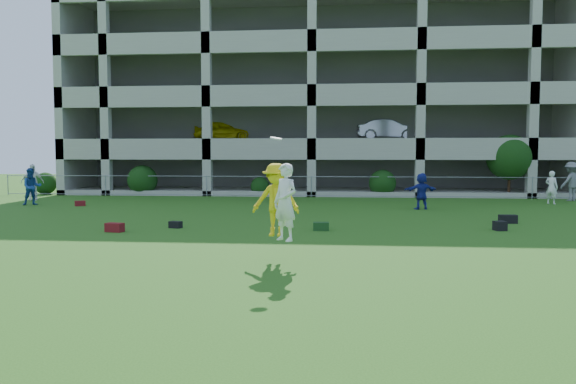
# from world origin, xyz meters

# --- Properties ---
(ground) EXTENTS (100.00, 100.00, 0.00)m
(ground) POSITION_xyz_m (0.00, 0.00, 0.00)
(ground) COLOR #235114
(ground) RESTS_ON ground
(bystander_a) EXTENTS (1.08, 1.03, 1.76)m
(bystander_a) POSITION_xyz_m (-12.98, 12.87, 0.88)
(bystander_a) COLOR navy
(bystander_a) RESTS_ON ground
(bystander_b) EXTENTS (1.20, 0.91, 1.89)m
(bystander_b) POSITION_xyz_m (-14.50, 15.58, 0.95)
(bystander_b) COLOR white
(bystander_b) RESTS_ON ground
(bystander_c) EXTENTS (1.12, 1.10, 1.95)m
(bystander_c) POSITION_xyz_m (-1.59, 15.85, 0.97)
(bystander_c) COLOR gray
(bystander_c) RESTS_ON ground
(bystander_d) EXTENTS (1.56, 0.85, 1.60)m
(bystander_d) POSITION_xyz_m (5.19, 12.63, 0.80)
(bystander_d) COLOR navy
(bystander_d) RESTS_ON ground
(bystander_e) EXTENTS (0.70, 0.68, 1.61)m
(bystander_e) POSITION_xyz_m (11.86, 15.84, 0.81)
(bystander_e) COLOR white
(bystander_e) RESTS_ON ground
(bystander_f) EXTENTS (1.51, 1.27, 2.02)m
(bystander_f) POSITION_xyz_m (13.52, 17.76, 1.01)
(bystander_f) COLOR slate
(bystander_f) RESTS_ON ground
(bag_red_a) EXTENTS (0.60, 0.41, 0.28)m
(bag_red_a) POSITION_xyz_m (-5.45, 4.49, 0.14)
(bag_red_a) COLOR #560E0F
(bag_red_a) RESTS_ON ground
(bag_black_b) EXTENTS (0.46, 0.36, 0.22)m
(bag_black_b) POSITION_xyz_m (-3.81, 5.57, 0.11)
(bag_black_b) COLOR black
(bag_black_b) RESTS_ON ground
(bag_green_c) EXTENTS (0.52, 0.38, 0.26)m
(bag_green_c) POSITION_xyz_m (1.02, 5.45, 0.13)
(bag_green_c) COLOR #153A18
(bag_green_c) RESTS_ON ground
(crate_d) EXTENTS (0.42, 0.42, 0.30)m
(crate_d) POSITION_xyz_m (6.73, 5.95, 0.15)
(crate_d) COLOR black
(crate_d) RESTS_ON ground
(bag_black_e) EXTENTS (0.61, 0.33, 0.30)m
(bag_black_e) POSITION_xyz_m (7.53, 7.86, 0.15)
(bag_black_e) COLOR black
(bag_black_e) RESTS_ON ground
(bag_red_f) EXTENTS (0.53, 0.48, 0.24)m
(bag_red_f) POSITION_xyz_m (-10.52, 12.68, 0.12)
(bag_red_f) COLOR #5E1013
(bag_red_f) RESTS_ON ground
(bag_green_g) EXTENTS (0.58, 0.53, 0.25)m
(bag_green_g) POSITION_xyz_m (-0.65, 10.63, 0.12)
(bag_green_g) COLOR #163513
(bag_green_g) RESTS_ON ground
(frisbee_contest) EXTENTS (1.23, 1.36, 2.32)m
(frisbee_contest) POSITION_xyz_m (0.21, 0.31, 1.40)
(frisbee_contest) COLOR yellow
(frisbee_contest) RESTS_ON ground
(parking_garage) EXTENTS (30.00, 14.00, 12.00)m
(parking_garage) POSITION_xyz_m (-0.00, 27.70, 6.01)
(parking_garage) COLOR #9E998C
(parking_garage) RESTS_ON ground
(fence) EXTENTS (36.06, 0.06, 1.20)m
(fence) POSITION_xyz_m (0.00, 19.00, 0.61)
(fence) COLOR gray
(fence) RESTS_ON ground
(shrub_row) EXTENTS (34.38, 2.52, 3.50)m
(shrub_row) POSITION_xyz_m (4.59, 19.70, 1.51)
(shrub_row) COLOR #163D11
(shrub_row) RESTS_ON ground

